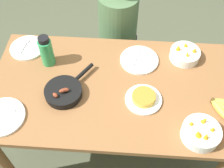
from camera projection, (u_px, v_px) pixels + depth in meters
name	position (u px, v px, depth m)	size (l,w,h in m)	color
ground_plane	(112.00, 142.00, 2.35)	(14.00, 14.00, 0.00)	#474C38
dining_table	(112.00, 97.00, 1.82)	(1.52, 0.85, 0.77)	brown
banana_bunch	(223.00, 106.00, 1.63)	(0.18, 0.16, 0.04)	gold
skillet	(64.00, 92.00, 1.68)	(0.27, 0.34, 0.08)	black
frittata_plate_center	(144.00, 98.00, 1.66)	(0.22, 0.22, 0.05)	white
empty_plate_near_front	(139.00, 60.00, 1.86)	(0.25, 0.25, 0.02)	white
empty_plate_far_left	(27.00, 48.00, 1.93)	(0.24, 0.24, 0.02)	white
empty_plate_far_right	(2.00, 117.00, 1.60)	(0.26, 0.26, 0.02)	white
fruit_bowl_mango	(201.00, 133.00, 1.50)	(0.21, 0.21, 0.12)	white
fruit_bowl_citrus	(185.00, 54.00, 1.86)	(0.20, 0.20, 0.11)	white
water_bottle	(46.00, 51.00, 1.78)	(0.09, 0.09, 0.22)	#2D9351
person_figure	(118.00, 43.00, 2.35)	(0.33, 0.33, 1.20)	black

